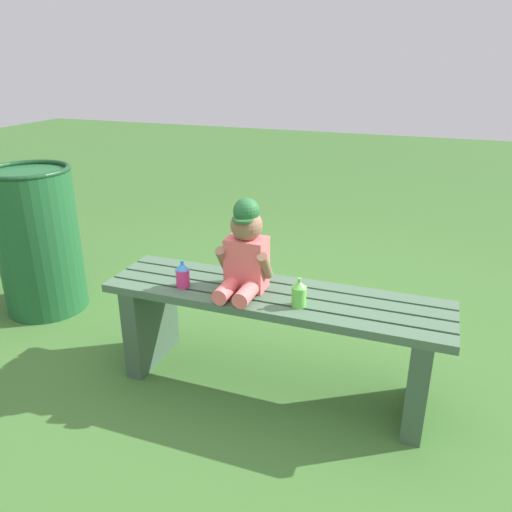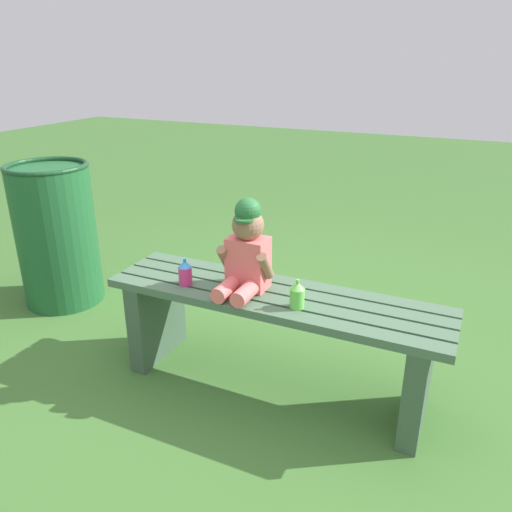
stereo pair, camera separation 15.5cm
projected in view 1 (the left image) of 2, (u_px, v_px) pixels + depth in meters
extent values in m
plane|color=#3D6B2D|center=(273.00, 384.00, 2.33)|extent=(16.00, 16.00, 0.00)
cube|color=#47664C|center=(263.00, 312.00, 2.03)|extent=(1.50, 0.08, 0.04)
cube|color=#47664C|center=(270.00, 301.00, 2.12)|extent=(1.50, 0.08, 0.04)
cube|color=#47664C|center=(277.00, 292.00, 2.20)|extent=(1.50, 0.08, 0.04)
cube|color=#47664C|center=(284.00, 283.00, 2.29)|extent=(1.50, 0.08, 0.04)
cube|color=#3C5641|center=(151.00, 320.00, 2.45)|extent=(0.08, 0.37, 0.44)
cube|color=#3C5641|center=(419.00, 372.00, 2.05)|extent=(0.08, 0.37, 0.44)
cube|color=#E56666|center=(247.00, 263.00, 2.16)|extent=(0.17, 0.12, 0.23)
sphere|color=#8C664C|center=(246.00, 225.00, 2.10)|extent=(0.14, 0.14, 0.14)
cylinder|color=#266633|center=(243.00, 219.00, 2.05)|extent=(0.09, 0.09, 0.01)
sphere|color=#266633|center=(246.00, 211.00, 2.07)|extent=(0.11, 0.11, 0.11)
cylinder|color=#F06B6B|center=(227.00, 290.00, 2.10)|extent=(0.07, 0.16, 0.07)
cylinder|color=#F06B6B|center=(247.00, 293.00, 2.07)|extent=(0.07, 0.16, 0.07)
cylinder|color=#8C664C|center=(224.00, 260.00, 2.16)|extent=(0.04, 0.12, 0.14)
cylinder|color=#8C664C|center=(265.00, 266.00, 2.10)|extent=(0.04, 0.12, 0.14)
cylinder|color=#E5337F|center=(183.00, 278.00, 2.19)|extent=(0.06, 0.06, 0.08)
cone|color=#338CE5|center=(182.00, 266.00, 2.17)|extent=(0.06, 0.06, 0.03)
cylinder|color=#338CE5|center=(182.00, 263.00, 2.17)|extent=(0.01, 0.01, 0.02)
cylinder|color=#66CC4C|center=(299.00, 296.00, 2.03)|extent=(0.06, 0.06, 0.08)
cone|color=#66CC4C|center=(299.00, 284.00, 2.01)|extent=(0.06, 0.06, 0.03)
cylinder|color=#66CC4C|center=(299.00, 280.00, 2.00)|extent=(0.01, 0.01, 0.02)
cylinder|color=#1E592D|center=(39.00, 243.00, 2.90)|extent=(0.46, 0.46, 0.83)
torus|color=#153E20|center=(26.00, 170.00, 2.74)|extent=(0.47, 0.47, 0.03)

